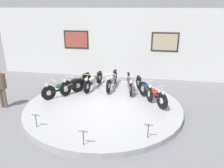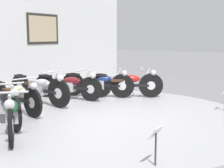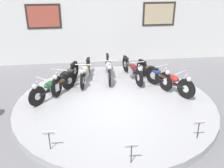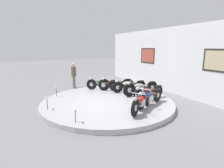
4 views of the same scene
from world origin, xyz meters
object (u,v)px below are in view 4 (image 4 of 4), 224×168
motorcycle_silver (140,88)px  motorcycle_maroon (148,92)px  motorcycle_green (102,84)px  motorcycle_black (115,83)px  info_placard_front_right (75,112)px  visitor_standing (74,74)px  motorcycle_blue (149,97)px  motorcycle_red (142,101)px  motorcycle_cream (129,85)px  info_placard_front_centre (47,100)px  info_placard_front_left (56,89)px

motorcycle_silver → motorcycle_maroon: (0.84, -0.17, -0.02)m
motorcycle_green → motorcycle_black: bearing=61.9°
motorcycle_green → motorcycle_maroon: 2.93m
motorcycle_black → info_placard_front_right: (3.25, -3.21, -0.03)m
info_placard_front_right → visitor_standing: 5.88m
motorcycle_silver → motorcycle_blue: size_ratio=1.09×
motorcycle_maroon → motorcycle_red: size_ratio=1.14×
motorcycle_black → motorcycle_silver: (1.51, 0.63, 0.01)m
motorcycle_green → motorcycle_cream: motorcycle_green is taller
motorcycle_cream → motorcycle_red: motorcycle_red is taller
info_placard_front_centre → motorcycle_black: bearing=111.4°
visitor_standing → info_placard_front_centre: bearing=-28.5°
motorcycle_cream → motorcycle_green: bearing=-132.2°
motorcycle_black → motorcycle_silver: bearing=22.8°
motorcycle_cream → motorcycle_maroon: size_ratio=1.00×
motorcycle_black → motorcycle_blue: bearing=-0.0°
motorcycle_maroon → info_placard_front_centre: 4.40m
motorcycle_silver → info_placard_front_right: bearing=-65.6°
visitor_standing → motorcycle_black: bearing=35.4°
motorcycle_cream → motorcycle_red: 2.93m
motorcycle_cream → info_placard_front_left: (-0.90, -3.67, -0.00)m
motorcycle_maroon → motorcycle_silver: bearing=168.5°
motorcycle_black → motorcycle_red: bearing=-11.2°
motorcycle_cream → visitor_standing: size_ratio=1.19×
info_placard_front_right → info_placard_front_centre: bearing=-159.5°
motorcycle_silver → motorcycle_red: 2.27m
motorcycle_silver → motorcycle_black: bearing=-157.2°
motorcycle_green → info_placard_front_right: motorcycle_green is taller
info_placard_front_left → info_placard_front_centre: bearing=-20.5°
motorcycle_black → motorcycle_silver: size_ratio=0.93×
info_placard_front_centre → info_placard_front_right: same height
info_placard_front_centre → visitor_standing: (-3.94, 2.13, 0.36)m
info_placard_front_left → info_placard_front_right: bearing=0.0°
motorcycle_blue → motorcycle_black: bearing=180.0°
motorcycle_blue → info_placard_front_right: 3.21m
motorcycle_blue → info_placard_front_left: bearing=-135.4°
motorcycle_maroon → visitor_standing: visitor_standing is taller
motorcycle_cream → motorcycle_maroon: motorcycle_maroon is taller
motorcycle_maroon → info_placard_front_right: size_ratio=3.79×
motorcycle_cream → info_placard_front_centre: motorcycle_cream is taller
motorcycle_maroon → visitor_standing: (-4.78, -2.19, 0.35)m
motorcycle_black → motorcycle_cream: motorcycle_black is taller
info_placard_front_left → motorcycle_silver: bearing=65.7°
motorcycle_green → motorcycle_cream: bearing=47.8°
motorcycle_silver → info_placard_front_left: size_ratio=3.95×
motorcycle_red → info_placard_front_left: size_ratio=3.31×
motorcycle_maroon → motorcycle_blue: 0.81m
motorcycle_black → info_placard_front_centre: size_ratio=3.66×
motorcycle_cream → motorcycle_silver: motorcycle_silver is taller
motorcycle_black → info_placard_front_left: 3.21m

